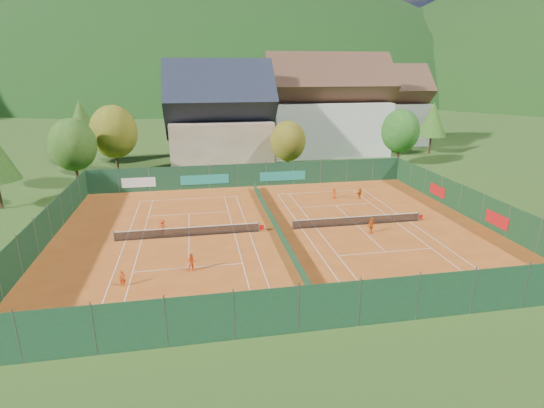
{
  "coord_description": "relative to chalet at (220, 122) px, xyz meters",
  "views": [
    {
      "loc": [
        -7.09,
        -36.29,
        14.43
      ],
      "look_at": [
        0.0,
        2.0,
        2.0
      ],
      "focal_mm": 28.0,
      "sensor_mm": 36.0,
      "label": 1
    }
  ],
  "objects": [
    {
      "name": "ground",
      "position": [
        3.0,
        -30.0,
        -6.64
      ],
      "size": [
        600.0,
        600.0,
        0.0
      ],
      "primitive_type": "plane",
      "color": "#2A4C17",
      "rests_on": "ground"
    },
    {
      "name": "clay_pad",
      "position": [
        3.0,
        -30.0,
        -6.62
      ],
      "size": [
        40.0,
        32.0,
        0.01
      ],
      "primitive_type": "cube",
      "color": "#B8531B",
      "rests_on": "ground"
    },
    {
      "name": "court_markings_left",
      "position": [
        -5.0,
        -30.0,
        -6.61
      ],
      "size": [
        11.03,
        23.83,
        0.0
      ],
      "color": "white",
      "rests_on": "ground"
    },
    {
      "name": "court_markings_right",
      "position": [
        11.0,
        -30.0,
        -6.61
      ],
      "size": [
        11.03,
        23.83,
        0.0
      ],
      "color": "white",
      "rests_on": "ground"
    },
    {
      "name": "tennis_net_left",
      "position": [
        -4.85,
        -30.0,
        -6.12
      ],
      "size": [
        13.3,
        0.1,
        1.02
      ],
      "color": "#59595B",
      "rests_on": "ground"
    },
    {
      "name": "tennis_net_right",
      "position": [
        11.15,
        -30.0,
        -6.12
      ],
      "size": [
        13.3,
        0.1,
        1.02
      ],
      "color": "#59595B",
      "rests_on": "ground"
    },
    {
      "name": "court_divider",
      "position": [
        3.0,
        -30.0,
        -6.12
      ],
      "size": [
        0.03,
        28.8,
        1.0
      ],
      "color": "#133620",
      "rests_on": "ground"
    },
    {
      "name": "fence_north",
      "position": [
        2.54,
        -14.01,
        -5.16
      ],
      "size": [
        40.0,
        0.1,
        3.0
      ],
      "color": "#153A23",
      "rests_on": "ground"
    },
    {
      "name": "fence_south",
      "position": [
        3.0,
        -46.0,
        -5.12
      ],
      "size": [
        40.0,
        0.04,
        3.0
      ],
      "color": "#163D23",
      "rests_on": "ground"
    },
    {
      "name": "fence_west",
      "position": [
        -17.0,
        -30.0,
        -5.12
      ],
      "size": [
        0.04,
        32.0,
        3.0
      ],
      "color": "#153A20",
      "rests_on": "ground"
    },
    {
      "name": "fence_east",
      "position": [
        23.0,
        -29.95,
        -5.14
      ],
      "size": [
        0.09,
        32.0,
        3.0
      ],
      "color": "#13361A",
      "rests_on": "ground"
    },
    {
      "name": "chalet",
      "position": [
        0.0,
        0.0,
        0.0
      ],
      "size": [
        16.2,
        12.0,
        16.0
      ],
      "color": "#CCB290",
      "rests_on": "ground"
    },
    {
      "name": "hotel_block_a",
      "position": [
        19.0,
        6.0,
        0.76
      ],
      "size": [
        21.6,
        11.0,
        17.25
      ],
      "color": "silver",
      "rests_on": "ground"
    },
    {
      "name": "hotel_block_b",
      "position": [
        33.0,
        14.0,
        -0.01
      ],
      "size": [
        17.28,
        10.0,
        15.5
      ],
      "color": "silver",
      "rests_on": "ground"
    },
    {
      "name": "tree_west_front",
      "position": [
        -19.0,
        -10.0,
        -1.23
      ],
      "size": [
        5.72,
        5.72,
        8.69
      ],
      "color": "#402517",
      "rests_on": "ground"
    },
    {
      "name": "tree_west_mid",
      "position": [
        -15.0,
        -4.0,
        -0.56
      ],
      "size": [
        6.44,
        6.44,
        9.78
      ],
      "color": "#402C17",
      "rests_on": "ground"
    },
    {
      "name": "tree_west_back",
      "position": [
        -21.0,
        4.0,
        0.11
      ],
      "size": [
        5.6,
        5.6,
        10.0
      ],
      "color": "#402D17",
      "rests_on": "ground"
    },
    {
      "name": "tree_center",
      "position": [
        9.0,
        -8.0,
        -1.91
      ],
      "size": [
        5.01,
        5.01,
        7.6
      ],
      "color": "#412B17",
      "rests_on": "ground"
    },
    {
      "name": "tree_east_front",
      "position": [
        27.0,
        -6.0,
        -1.23
      ],
      "size": [
        5.72,
        5.72,
        8.69
      ],
      "color": "#472819",
      "rests_on": "ground"
    },
    {
      "name": "tree_east_mid",
      "position": [
        37.0,
        2.0,
        -0.56
      ],
      "size": [
        5.04,
        5.04,
        9.0
      ],
      "color": "#452818",
      "rests_on": "ground"
    },
    {
      "name": "tree_east_back",
      "position": [
        29.0,
        10.0,
        0.12
      ],
      "size": [
        7.15,
        7.15,
        10.86
      ],
      "color": "#4D2D1B",
      "rests_on": "ground"
    },
    {
      "name": "mountain_backdrop",
      "position": [
        31.54,
        203.48,
        -46.26
      ],
      "size": [
        820.0,
        530.0,
        242.0
      ],
      "color": "black",
      "rests_on": "ground"
    },
    {
      "name": "ball_hopper",
      "position": [
        13.74,
        -42.21,
        -6.07
      ],
      "size": [
        0.34,
        0.34,
        0.8
      ],
      "color": "slate",
      "rests_on": "ground"
    },
    {
      "name": "loose_ball_0",
      "position": [
        -3.27,
        -36.46,
        -6.59
      ],
      "size": [
        0.07,
        0.07,
        0.07
      ],
      "primitive_type": "sphere",
      "color": "#CCD833",
      "rests_on": "ground"
    },
    {
      "name": "loose_ball_1",
      "position": [
        7.46,
        -40.35,
        -6.59
      ],
      "size": [
        0.07,
        0.07,
        0.07
      ],
      "primitive_type": "sphere",
      "color": "#CCD833",
      "rests_on": "ground"
    },
    {
      "name": "loose_ball_2",
      "position": [
        4.06,
        -26.21,
        -6.59
      ],
      "size": [
        0.07,
        0.07,
        0.07
      ],
      "primitive_type": "sphere",
      "color": "#CCD833",
      "rests_on": "ground"
    },
    {
      "name": "loose_ball_3",
      "position": [
        0.29,
        -20.25,
        -6.59
      ],
      "size": [
        0.07,
        0.07,
        0.07
      ],
      "primitive_type": "sphere",
      "color": "#CCD833",
      "rests_on": "ground"
    },
    {
      "name": "loose_ball_4",
      "position": [
        11.63,
        -31.98,
        -6.59
      ],
      "size": [
        0.07,
        0.07,
        0.07
      ],
      "primitive_type": "sphere",
      "color": "#CCD833",
      "rests_on": "ground"
    },
    {
      "name": "player_left_near",
      "position": [
        -9.47,
        -38.53,
        -6.01
      ],
      "size": [
        0.52,
        0.44,
        1.22
      ],
      "primitive_type": "imported",
      "rotation": [
        0.0,
        0.0,
        0.4
      ],
      "color": "#DA4D13",
      "rests_on": "ground"
    },
    {
      "name": "player_left_mid",
      "position": [
        -4.74,
        -37.09,
        -5.89
      ],
      "size": [
        0.77,
        0.63,
        1.48
      ],
      "primitive_type": "imported",
      "rotation": [
        0.0,
        0.0,
        0.1
      ],
      "color": "#FF5A16",
      "rests_on": "ground"
    },
    {
      "name": "player_left_far",
      "position": [
        -7.31,
        -29.36,
        -5.83
      ],
      "size": [
        1.09,
        0.72,
        1.59
      ],
      "primitive_type": "imported",
      "rotation": [
        0.0,
        0.0,
        3.28
      ],
      "color": "#E74714",
      "rests_on": "ground"
    },
    {
      "name": "player_right_near",
      "position": [
        11.47,
        -32.23,
        -5.87
      ],
      "size": [
        0.96,
        0.66,
        1.51
      ],
      "primitive_type": "imported",
      "rotation": [
        0.0,
        0.0,
        0.37
      ],
      "color": "orange",
      "rests_on": "ground"
    },
    {
      "name": "player_right_far_a",
      "position": [
        11.64,
        -20.99,
        -6.01
      ],
      "size": [
        0.64,
        0.46,
        1.22
      ],
      "primitive_type": "imported",
      "rotation": [
        0.0,
        0.0,
        3.26
      ],
      "color": "#DB4713",
      "rests_on": "ground"
    },
    {
      "name": "player_right_far_b",
      "position": [
        14.52,
        -21.68,
        -5.97
      ],
      "size": [
        1.22,
        0.97,
        1.3
      ],
      "primitive_type": "imported",
      "rotation": [
        0.0,
        0.0,
        3.71
      ],
      "color": "#CC5C12",
      "rests_on": "ground"
    }
  ]
}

